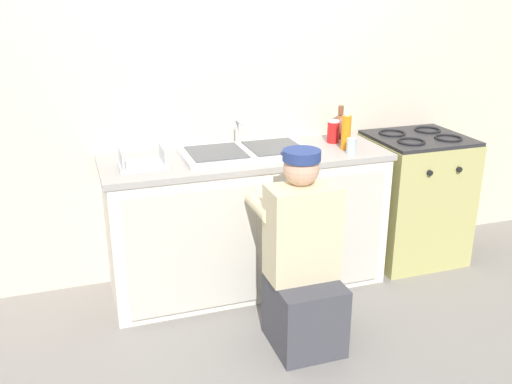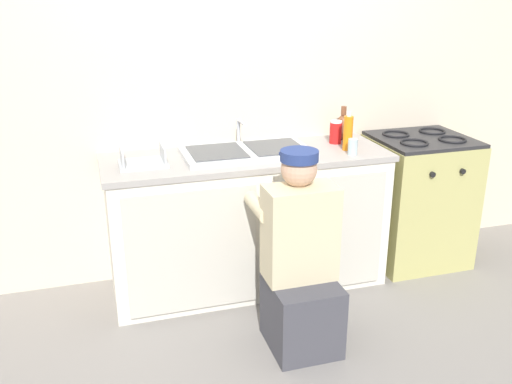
{
  "view_description": "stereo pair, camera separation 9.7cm",
  "coord_description": "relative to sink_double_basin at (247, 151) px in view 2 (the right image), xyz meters",
  "views": [
    {
      "loc": [
        -1.03,
        -2.97,
        1.91
      ],
      "look_at": [
        0.0,
        0.1,
        0.72
      ],
      "focal_mm": 40.0,
      "sensor_mm": 36.0,
      "label": 1
    },
    {
      "loc": [
        -0.94,
        -3.0,
        1.91
      ],
      "look_at": [
        0.0,
        0.1,
        0.72
      ],
      "focal_mm": 40.0,
      "sensor_mm": 36.0,
      "label": 2
    }
  ],
  "objects": [
    {
      "name": "countertop",
      "position": [
        0.0,
        -0.0,
        -0.04
      ],
      "size": [
        1.8,
        0.62,
        0.04
      ],
      "primitive_type": "cube",
      "color": "#9E9993",
      "rests_on": "counter_cabinet"
    },
    {
      "name": "plumber_person",
      "position": [
        0.09,
        -0.74,
        -0.46
      ],
      "size": [
        0.42,
        0.61,
        1.1
      ],
      "color": "#3F3F47",
      "rests_on": "ground_plane"
    },
    {
      "name": "ground_plane",
      "position": [
        0.0,
        -0.3,
        -0.92
      ],
      "size": [
        12.0,
        12.0,
        0.0
      ],
      "primitive_type": "plane",
      "color": "gray"
    },
    {
      "name": "spice_bottle_red",
      "position": [
        0.69,
        0.02,
        0.03
      ],
      "size": [
        0.04,
        0.04,
        0.1
      ],
      "color": "red",
      "rests_on": "countertop"
    },
    {
      "name": "soda_cup_red",
      "position": [
        0.64,
        0.09,
        0.06
      ],
      "size": [
        0.08,
        0.08,
        0.15
      ],
      "color": "red",
      "rests_on": "countertop"
    },
    {
      "name": "dish_rack_tray",
      "position": [
        -0.65,
        -0.04,
        0.01
      ],
      "size": [
        0.28,
        0.22,
        0.11
      ],
      "color": "#B2B7BC",
      "rests_on": "countertop"
    },
    {
      "name": "soap_bottle_orange",
      "position": [
        0.65,
        -0.09,
        0.09
      ],
      "size": [
        0.06,
        0.06,
        0.25
      ],
      "color": "orange",
      "rests_on": "countertop"
    },
    {
      "name": "sink_double_basin",
      "position": [
        0.0,
        0.0,
        0.0
      ],
      "size": [
        0.8,
        0.44,
        0.19
      ],
      "color": "silver",
      "rests_on": "countertop"
    },
    {
      "name": "back_wall",
      "position": [
        0.0,
        0.35,
        0.33
      ],
      "size": [
        6.0,
        0.1,
        2.5
      ],
      "primitive_type": "cube",
      "color": "beige",
      "rests_on": "ground_plane"
    },
    {
      "name": "vase_decorative",
      "position": [
        0.73,
        0.16,
        0.07
      ],
      "size": [
        0.1,
        0.1,
        0.23
      ],
      "color": "brown",
      "rests_on": "countertop"
    },
    {
      "name": "stove_range",
      "position": [
        1.26,
        -0.0,
        -0.46
      ],
      "size": [
        0.65,
        0.62,
        0.93
      ],
      "color": "tan",
      "rests_on": "ground_plane"
    },
    {
      "name": "counter_cabinet",
      "position": [
        0.0,
        -0.01,
        -0.49
      ],
      "size": [
        1.76,
        0.62,
        0.86
      ],
      "color": "silver",
      "rests_on": "ground_plane"
    },
    {
      "name": "water_glass",
      "position": [
        0.63,
        -0.19,
        0.03
      ],
      "size": [
        0.06,
        0.06,
        0.1
      ],
      "color": "#ADC6CC",
      "rests_on": "countertop"
    }
  ]
}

